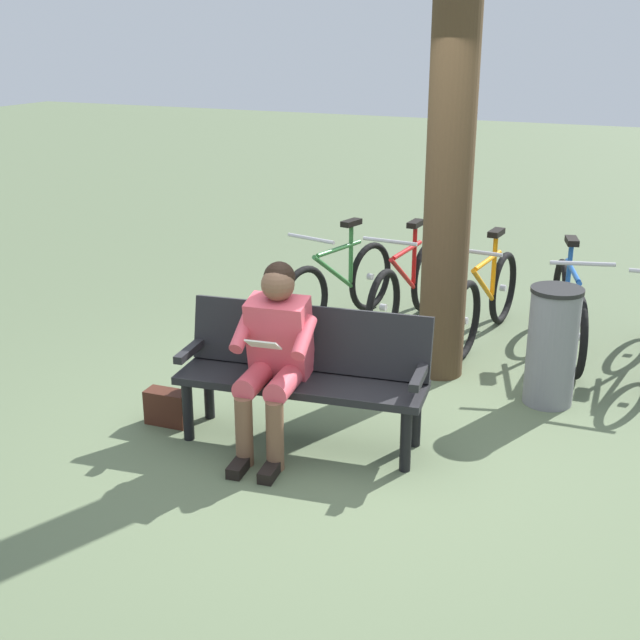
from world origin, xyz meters
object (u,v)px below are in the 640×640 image
bicycle_blue (568,312)px  bicycle_black (339,286)px  handbag (168,407)px  bicycle_silver (406,288)px  tree_trunk (450,171)px  bicycle_red (485,300)px  person_reading (274,349)px  bench (304,366)px  litter_bin (552,346)px

bicycle_blue → bicycle_black: 2.00m
handbag → bicycle_silver: size_ratio=0.18×
tree_trunk → bicycle_red: bearing=-98.6°
handbag → bicycle_red: size_ratio=0.18×
tree_trunk → bicycle_black: (1.17, -0.72, -1.22)m
person_reading → handbag: (0.81, 0.02, -0.54)m
person_reading → bicycle_red: person_reading is taller
handbag → tree_trunk: bearing=-131.5°
person_reading → handbag: bearing=-5.9°
handbag → bicycle_blue: (-2.26, -2.46, 0.24)m
handbag → bicycle_black: bicycle_black is taller
bench → litter_bin: size_ratio=1.91×
bench → tree_trunk: size_ratio=0.52×
handbag → litter_bin: size_ratio=0.35×
bench → bicycle_red: bearing=-113.1°
bicycle_red → bicycle_silver: bearing=-89.0°
litter_bin → tree_trunk: bearing=-13.7°
litter_bin → bicycle_silver: 1.85m
bicycle_blue → bicycle_silver: size_ratio=0.97×
bicycle_blue → bicycle_red: same height
litter_bin → bicycle_silver: size_ratio=0.51×
bicycle_blue → bicycle_black: bearing=-102.7°
litter_bin → person_reading: bearing=43.0°
litter_bin → bicycle_blue: 1.06m
person_reading → bicycle_black: size_ratio=0.73×
litter_bin → bicycle_red: bicycle_red is taller
bicycle_blue → bicycle_silver: same height
person_reading → handbag: size_ratio=4.00×
tree_trunk → bicycle_black: tree_trunk is taller
tree_trunk → bench: bearing=70.5°
bicycle_blue → bicycle_black: same height
bicycle_silver → bicycle_black: bearing=-68.0°
person_reading → bicycle_blue: person_reading is taller
bicycle_red → bicycle_black: 1.31m
bench → handbag: bearing=4.8°
litter_bin → bicycle_silver: (1.47, -1.13, -0.07)m
bicycle_silver → bench: bearing=5.4°
bicycle_red → bicycle_blue: bearing=92.7°
bicycle_blue → bicycle_black: size_ratio=0.99×
handbag → litter_bin: bearing=-148.5°
bicycle_black → handbag: bearing=6.4°
person_reading → bicycle_red: (-0.75, -2.47, -0.31)m
bench → bicycle_red: (-0.63, -2.28, -0.15)m
bench → person_reading: 0.27m
bicycle_red → tree_trunk: bearing=-3.7°
handbag → bicycle_silver: bicycle_silver is taller
tree_trunk → bicycle_red: (-0.13, -0.87, -1.22)m
tree_trunk → bicycle_blue: (-0.83, -0.84, -1.22)m
person_reading → bicycle_silver: bearing=-98.2°
handbag → person_reading: bearing=-178.3°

